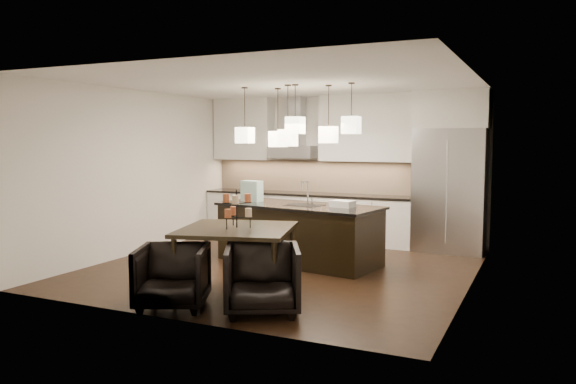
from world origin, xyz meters
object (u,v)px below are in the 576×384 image
at_px(dining_table, 237,259).
at_px(armchair_left, 172,277).
at_px(armchair_right, 262,279).
at_px(island_body, 299,235).
at_px(refrigerator, 450,191).

height_order(dining_table, armchair_left, dining_table).
distance_m(armchair_left, armchair_right, 1.07).
relative_size(dining_table, armchair_left, 1.71).
relative_size(island_body, armchair_right, 2.98).
bearing_deg(armchair_left, armchair_right, -9.30).
bearing_deg(refrigerator, armchair_left, -116.49).
xyz_separation_m(refrigerator, armchair_right, (-1.35, -4.50, -0.69)).
bearing_deg(dining_table, armchair_right, -58.22).
distance_m(island_body, armchair_right, 2.66).
distance_m(dining_table, armchair_left, 1.00).
height_order(dining_table, armchair_right, dining_table).
relative_size(island_body, dining_table, 1.83).
bearing_deg(armchair_right, armchair_left, 167.54).
height_order(island_body, dining_table, island_body).
bearing_deg(dining_table, armchair_left, -123.69).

